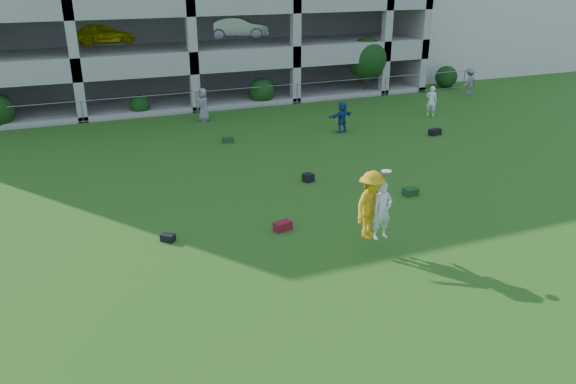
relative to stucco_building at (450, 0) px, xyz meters
name	(u,v)px	position (x,y,z in m)	size (l,w,h in m)	color
ground	(363,276)	(-23.00, -28.00, -5.00)	(100.00, 100.00, 0.00)	#235114
stucco_building	(450,0)	(0.00, 0.00, 0.00)	(16.00, 14.00, 10.00)	beige
bystander_c	(203,105)	(-23.08, -10.90, -4.14)	(0.84, 0.55, 1.73)	gray
bystander_d	(342,117)	(-17.34, -15.51, -4.23)	(1.42, 0.45, 1.53)	navy
bystander_e	(431,101)	(-11.41, -14.42, -4.18)	(0.60, 0.39, 1.64)	white
bystander_f	(470,82)	(-6.21, -11.03, -4.14)	(1.11, 0.64, 1.72)	slate
bag_red_a	(283,226)	(-23.98, -24.66, -4.86)	(0.55, 0.30, 0.28)	maroon
bag_black_b	(168,238)	(-27.42, -24.08, -4.89)	(0.40, 0.25, 0.22)	black
bag_green_c	(410,192)	(-18.72, -23.68, -4.87)	(0.50, 0.35, 0.26)	#173D16
crate_d	(308,178)	(-21.56, -21.07, -4.85)	(0.35, 0.35, 0.30)	black
bag_black_e	(435,132)	(-13.37, -17.61, -4.85)	(0.60, 0.30, 0.30)	black
bag_green_g	(228,140)	(-22.99, -15.09, -4.88)	(0.50, 0.30, 0.25)	#153A1B
frisbee_contest	(373,206)	(-22.16, -26.88, -3.57)	(1.46, 1.25, 2.00)	gold
fence	(197,102)	(-23.00, -9.00, -4.39)	(36.06, 0.06, 1.20)	gray
shrub_row	(270,77)	(-18.41, -8.30, -3.49)	(34.38, 2.52, 3.50)	#163D11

